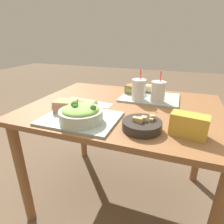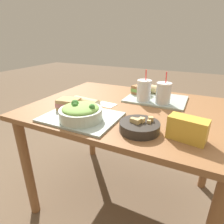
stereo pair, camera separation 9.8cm
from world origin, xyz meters
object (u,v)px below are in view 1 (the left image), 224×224
(salad_bowl, at_px, (81,113))
(chip_bag, at_px, (189,125))
(sandwich_far, at_px, (134,90))
(baguette_near, at_px, (83,104))
(baguette_far, at_px, (144,88))
(sandwich_near, at_px, (66,106))
(drink_cup_dark, at_px, (139,90))
(drink_cup_red, at_px, (158,93))
(soup_bowl, at_px, (142,125))
(napkin_folded, at_px, (102,105))

(salad_bowl, distance_m, chip_bag, 0.51)
(salad_bowl, height_order, sandwich_far, salad_bowl)
(baguette_near, height_order, baguette_far, same)
(sandwich_near, relative_size, sandwich_far, 0.97)
(drink_cup_dark, bearing_deg, chip_bag, -51.14)
(salad_bowl, relative_size, chip_bag, 1.31)
(drink_cup_red, bearing_deg, sandwich_near, -144.22)
(soup_bowl, distance_m, chip_bag, 0.21)
(soup_bowl, height_order, napkin_folded, soup_bowl)
(sandwich_far, bearing_deg, salad_bowl, -85.74)
(baguette_far, bearing_deg, sandwich_near, 158.14)
(soup_bowl, height_order, drink_cup_red, drink_cup_red)
(drink_cup_red, height_order, napkin_folded, drink_cup_red)
(chip_bag, bearing_deg, sandwich_far, 135.58)
(baguette_near, relative_size, sandwich_far, 1.23)
(sandwich_near, relative_size, drink_cup_dark, 0.67)
(baguette_near, relative_size, drink_cup_dark, 0.85)
(soup_bowl, relative_size, chip_bag, 1.12)
(napkin_folded, bearing_deg, chip_bag, -24.63)
(napkin_folded, bearing_deg, drink_cup_red, 24.57)
(sandwich_far, xyz_separation_m, chip_bag, (0.37, -0.52, 0.01))
(sandwich_near, height_order, baguette_near, sandwich_near)
(sandwich_near, relative_size, baguette_near, 0.79)
(soup_bowl, height_order, baguette_near, baguette_near)
(baguette_near, xyz_separation_m, chip_bag, (0.58, -0.11, 0.01))
(sandwich_near, bearing_deg, salad_bowl, -40.73)
(sandwich_far, xyz_separation_m, drink_cup_red, (0.19, -0.13, 0.03))
(napkin_folded, bearing_deg, sandwich_near, -127.29)
(baguette_far, distance_m, drink_cup_red, 0.25)
(drink_cup_dark, bearing_deg, sandwich_far, 114.80)
(soup_bowl, relative_size, drink_cup_red, 0.93)
(drink_cup_dark, height_order, chip_bag, drink_cup_dark)
(baguette_far, bearing_deg, sandwich_far, 154.48)
(sandwich_near, bearing_deg, baguette_near, 30.14)
(soup_bowl, height_order, baguette_far, baguette_far)
(baguette_far, bearing_deg, drink_cup_dark, -168.92)
(baguette_near, distance_m, drink_cup_dark, 0.39)
(salad_bowl, distance_m, drink_cup_dark, 0.48)
(baguette_far, distance_m, napkin_folded, 0.41)
(sandwich_near, relative_size, chip_bag, 0.83)
(napkin_folded, bearing_deg, baguette_far, 61.18)
(salad_bowl, height_order, sandwich_near, salad_bowl)
(sandwich_far, bearing_deg, baguette_near, -98.79)
(drink_cup_red, bearing_deg, soup_bowl, -93.01)
(soup_bowl, xyz_separation_m, napkin_folded, (-0.31, 0.25, -0.02))
(soup_bowl, height_order, drink_cup_dark, drink_cup_dark)
(sandwich_near, bearing_deg, sandwich_far, 49.36)
(drink_cup_red, bearing_deg, salad_bowl, -127.17)
(drink_cup_dark, bearing_deg, soup_bowl, -75.24)
(sandwich_far, xyz_separation_m, baguette_far, (0.06, 0.08, -0.00))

